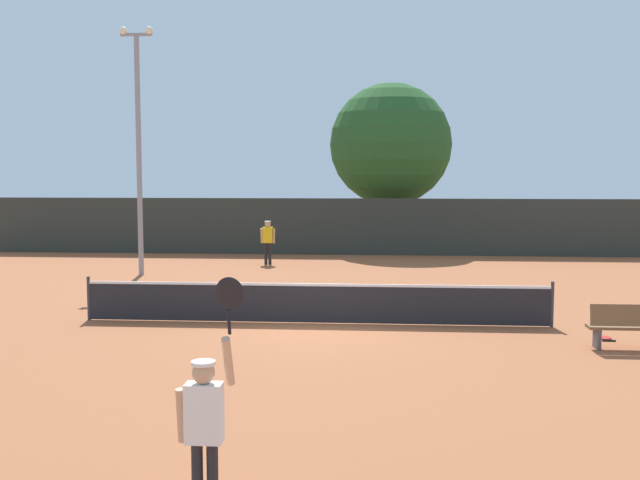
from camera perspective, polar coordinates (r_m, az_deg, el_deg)
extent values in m
plane|color=#9E5633|center=(17.98, -0.39, -6.37)|extent=(120.00, 120.00, 0.00)
cube|color=#232328|center=(17.89, -0.39, -4.88)|extent=(11.09, 0.03, 0.91)
cube|color=white|center=(17.81, -0.39, -3.44)|extent=(11.09, 0.04, 0.06)
cylinder|color=#333338|center=(19.15, -17.21, -4.26)|extent=(0.08, 0.08, 1.07)
cylinder|color=#333338|center=(18.28, 17.27, -4.71)|extent=(0.08, 0.08, 1.07)
cube|color=#2D332D|center=(32.51, 1.79, 1.03)|extent=(32.02, 0.12, 2.46)
cube|color=white|center=(7.96, -8.83, -12.89)|extent=(0.38, 0.22, 0.62)
sphere|color=tan|center=(7.84, -8.87, -9.96)|extent=(0.24, 0.24, 0.24)
cylinder|color=white|center=(7.82, -8.89, -9.25)|extent=(0.25, 0.25, 0.04)
cylinder|color=tan|center=(8.03, -10.54, -13.00)|extent=(0.09, 0.18, 0.59)
cylinder|color=tan|center=(7.85, -7.01, -9.16)|extent=(0.09, 0.33, 0.57)
cylinder|color=black|center=(7.82, -6.96, -6.20)|extent=(0.04, 0.11, 0.28)
ellipsoid|color=black|center=(7.82, -6.89, -4.03)|extent=(0.30, 0.13, 0.36)
cube|color=yellow|center=(29.22, -4.00, 0.39)|extent=(0.38, 0.22, 0.62)
sphere|color=tan|center=(29.19, -4.01, 1.22)|extent=(0.24, 0.24, 0.24)
cylinder|color=white|center=(29.18, -4.01, 1.41)|extent=(0.25, 0.25, 0.04)
cylinder|color=black|center=(29.30, -4.15, -1.04)|extent=(0.12, 0.12, 0.84)
cylinder|color=black|center=(29.28, -3.84, -1.04)|extent=(0.12, 0.12, 0.84)
cylinder|color=tan|center=(29.26, -4.47, 0.33)|extent=(0.09, 0.18, 0.59)
cylinder|color=tan|center=(29.19, -3.53, 0.32)|extent=(0.09, 0.16, 0.59)
sphere|color=#CCE033|center=(21.03, -4.84, -4.59)|extent=(0.07, 0.07, 0.07)
cylinder|color=black|center=(17.24, 21.16, -7.17)|extent=(0.28, 0.04, 0.04)
ellipsoid|color=red|center=(17.54, 20.86, -6.95)|extent=(0.28, 0.36, 0.04)
cube|color=brown|center=(16.62, 22.72, -6.16)|extent=(1.80, 0.40, 0.06)
cube|color=brown|center=(16.40, 22.95, -5.32)|extent=(1.80, 0.12, 0.44)
cube|color=#4C4C51|center=(16.46, 20.36, -6.99)|extent=(0.08, 0.36, 0.45)
cylinder|color=gray|center=(26.80, -13.63, 6.16)|extent=(0.18, 0.18, 8.23)
cube|color=gray|center=(27.20, -13.83, 14.96)|extent=(1.10, 0.10, 0.10)
sphere|color=#F2EDCC|center=(27.36, -14.76, 15.16)|extent=(0.28, 0.28, 0.28)
sphere|color=#F2EDCC|center=(27.09, -12.90, 15.30)|extent=(0.28, 0.28, 0.28)
cylinder|color=brown|center=(35.52, 5.36, 1.60)|extent=(0.56, 0.56, 2.75)
sphere|color=#235123|center=(35.47, 5.41, 7.28)|extent=(5.71, 5.71, 5.71)
cube|color=red|center=(42.40, -8.92, 1.10)|extent=(1.92, 4.21, 0.90)
cube|color=#2D333D|center=(42.06, -9.02, 2.12)|extent=(1.71, 2.21, 0.64)
cylinder|color=black|center=(43.98, -9.57, 0.84)|extent=(0.22, 0.60, 0.60)
cylinder|color=black|center=(43.60, -7.40, 0.84)|extent=(0.22, 0.60, 0.60)
cylinder|color=black|center=(41.27, -10.50, 0.55)|extent=(0.22, 0.60, 0.60)
cylinder|color=black|center=(40.87, -8.20, 0.53)|extent=(0.22, 0.60, 0.60)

